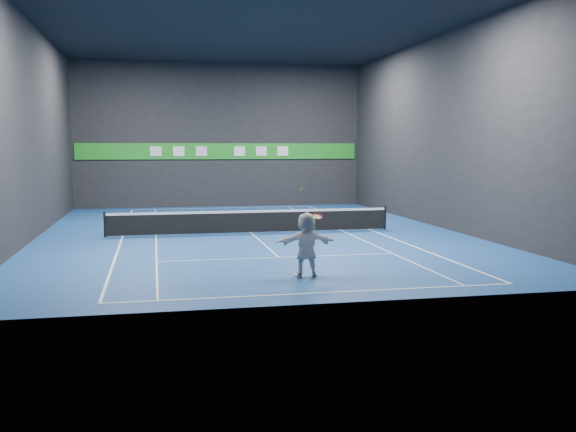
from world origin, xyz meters
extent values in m
plane|color=navy|center=(0.00, 0.00, 0.00)|extent=(26.00, 26.00, 0.00)
plane|color=black|center=(0.00, 0.00, 9.00)|extent=(26.00, 26.00, 0.00)
cube|color=black|center=(0.00, 13.00, 4.50)|extent=(18.00, 0.10, 9.00)
cube|color=black|center=(0.00, -13.00, 4.50)|extent=(18.00, 0.10, 9.00)
cube|color=black|center=(-9.00, 0.00, 4.50)|extent=(0.10, 26.00, 9.00)
cube|color=black|center=(9.00, 0.00, 4.50)|extent=(0.10, 26.00, 9.00)
cube|color=white|center=(0.00, -11.89, 0.00)|extent=(10.98, 0.08, 0.01)
cube|color=white|center=(0.00, 11.89, 0.00)|extent=(10.98, 0.08, 0.01)
cube|color=white|center=(-5.49, 0.00, 0.00)|extent=(0.08, 23.78, 0.01)
cube|color=white|center=(5.49, 0.00, 0.00)|extent=(0.08, 23.78, 0.01)
cube|color=white|center=(-4.11, 0.00, 0.00)|extent=(0.06, 23.78, 0.01)
cube|color=white|center=(4.11, 0.00, 0.00)|extent=(0.06, 23.78, 0.01)
cube|color=white|center=(0.00, -6.40, 0.00)|extent=(8.23, 0.06, 0.01)
cube|color=white|center=(0.00, 6.40, 0.00)|extent=(8.23, 0.06, 0.01)
cube|color=white|center=(0.00, 0.00, 0.00)|extent=(0.06, 12.80, 0.01)
imported|color=silver|center=(0.17, -9.71, 0.94)|extent=(1.75, 0.57, 1.89)
sphere|color=#BCD022|center=(0.03, -9.70, 2.54)|extent=(0.07, 0.07, 0.07)
cylinder|color=black|center=(-6.20, 0.00, 0.54)|extent=(0.10, 0.10, 1.07)
cylinder|color=black|center=(6.20, 0.00, 0.54)|extent=(0.10, 0.10, 1.07)
cube|color=black|center=(0.00, 0.00, 0.47)|extent=(12.40, 0.03, 0.86)
cube|color=white|center=(0.00, 0.00, 0.95)|extent=(12.40, 0.04, 0.10)
cube|color=#209324|center=(0.00, 12.94, 3.50)|extent=(17.64, 0.06, 1.00)
cube|color=silver|center=(-4.00, 12.88, 3.50)|extent=(0.70, 0.04, 0.60)
cube|color=white|center=(-2.60, 12.88, 3.50)|extent=(0.70, 0.04, 0.60)
cube|color=silver|center=(-1.20, 12.88, 3.50)|extent=(0.70, 0.04, 0.60)
cube|color=white|center=(1.20, 12.88, 3.50)|extent=(0.70, 0.04, 0.60)
cube|color=white|center=(2.60, 12.88, 3.50)|extent=(0.70, 0.04, 0.60)
cube|color=white|center=(4.00, 12.88, 3.50)|extent=(0.70, 0.04, 0.60)
torus|color=red|center=(0.51, -9.66, 1.75)|extent=(0.41, 0.36, 0.23)
cylinder|color=#C4D049|center=(0.49, -9.66, 1.74)|extent=(0.37, 0.32, 0.19)
cylinder|color=red|center=(0.47, -9.66, 1.67)|extent=(0.06, 0.11, 0.18)
cylinder|color=yellow|center=(0.42, -9.68, 1.48)|extent=(0.05, 0.13, 0.26)
camera|label=1|loc=(-4.12, -27.67, 3.77)|focal=40.00mm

